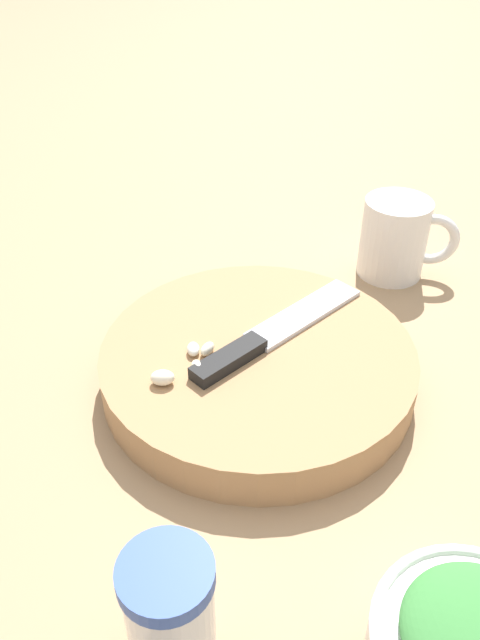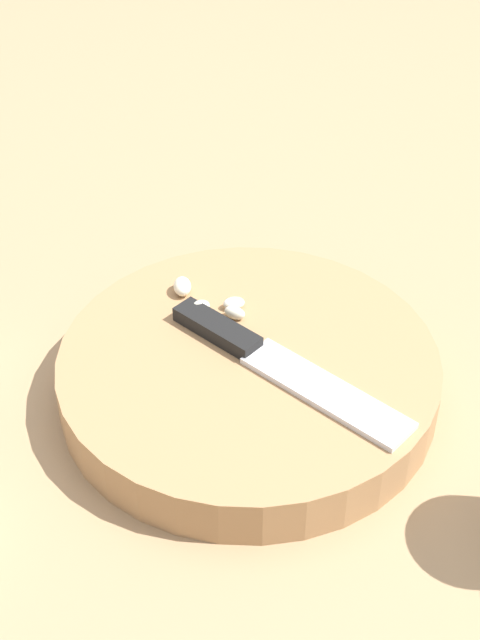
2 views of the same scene
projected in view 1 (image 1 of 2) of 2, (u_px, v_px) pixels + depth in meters
The scene contains 6 objects.
ground_plane at pixel (231, 374), 0.64m from camera, with size 5.00×5.00×0.00m, color #997A56.
cutting_board at pixel (258, 365), 0.62m from camera, with size 0.31×0.31×0.04m.
chef_knife at pixel (267, 334), 0.62m from camera, with size 0.18×0.18×0.01m.
garlic_cloves at pixel (185, 364), 0.58m from camera, with size 0.06×0.06×0.01m.
spice_jar at pixel (170, 611), 0.39m from camera, with size 0.06×0.06×0.09m.
coffee_mug at pixel (397, 238), 0.77m from camera, with size 0.08×0.12×0.10m.
Camera 1 is at (-0.48, -0.02, 0.43)m, focal length 35.00 mm.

